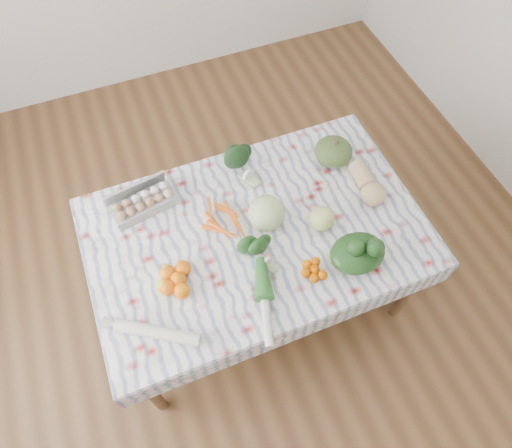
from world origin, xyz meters
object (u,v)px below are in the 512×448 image
at_px(egg_carton, 144,204).
at_px(grapefruit, 322,219).
at_px(dining_table, 256,239).
at_px(kabocha_squash, 333,151).
at_px(cabbage, 267,213).
at_px(butternut_squash, 367,183).

xyz_separation_m(egg_carton, grapefruit, (0.79, -0.42, 0.02)).
relative_size(egg_carton, grapefruit, 2.66).
height_order(dining_table, grapefruit, grapefruit).
distance_m(egg_carton, kabocha_squash, 1.03).
distance_m(dining_table, kabocha_squash, 0.63).
bearing_deg(dining_table, cabbage, 19.02).
distance_m(cabbage, grapefruit, 0.27).
relative_size(dining_table, cabbage, 8.92).
xyz_separation_m(dining_table, cabbage, (0.06, 0.02, 0.17)).
relative_size(dining_table, butternut_squash, 6.06).
bearing_deg(dining_table, grapefruit, -16.63).
xyz_separation_m(butternut_squash, grapefruit, (-0.32, -0.11, 0.00)).
xyz_separation_m(kabocha_squash, butternut_squash, (0.07, -0.25, -0.01)).
xyz_separation_m(kabocha_squash, grapefruit, (-0.25, -0.36, -0.01)).
bearing_deg(butternut_squash, grapefruit, -155.21).
distance_m(dining_table, grapefruit, 0.35).
distance_m(dining_table, cabbage, 0.19).
bearing_deg(egg_carton, cabbage, -39.34).
relative_size(kabocha_squash, grapefruit, 1.66).
height_order(egg_carton, cabbage, cabbage).
relative_size(egg_carton, cabbage, 1.82).
bearing_deg(grapefruit, cabbage, 155.01).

